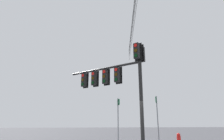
# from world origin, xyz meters

# --- Properties ---
(signal_mast_assembly) EXTENTS (4.54, 3.82, 5.76)m
(signal_mast_assembly) POSITION_xyz_m (-0.26, 1.72, 4.12)
(signal_mast_assembly) COLOR black
(signal_mast_assembly) RESTS_ON ground
(route_sign_primary) EXTENTS (0.15, 0.26, 2.99)m
(route_sign_primary) POSITION_xyz_m (0.05, 3.97, 1.77)
(route_sign_primary) COLOR slate
(route_sign_primary) RESTS_ON ground
(route_sign_secondary) EXTENTS (0.16, 0.35, 3.09)m
(route_sign_secondary) POSITION_xyz_m (2.56, 3.23, 1.88)
(route_sign_secondary) COLOR slate
(route_sign_secondary) RESTS_ON ground
(overhead_wire_span) EXTENTS (3.02, 22.32, 1.66)m
(overhead_wire_span) POSITION_xyz_m (1.06, 1.76, 9.49)
(overhead_wire_span) COLOR black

